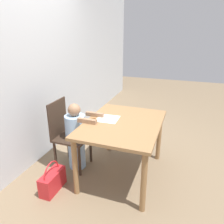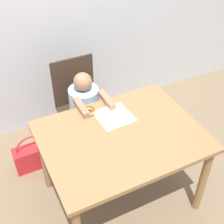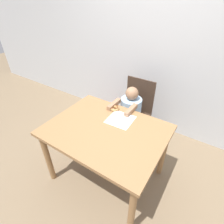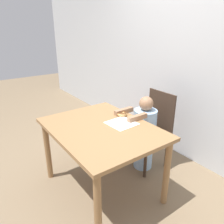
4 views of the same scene
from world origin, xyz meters
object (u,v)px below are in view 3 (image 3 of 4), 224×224
Objects in this scene: child_figure at (130,119)px; donut at (114,108)px; chair at (134,113)px; handbag at (101,122)px.

child_figure is 0.42m from donut.
child_figure is at bearing -90.00° from chair.
donut reaches higher than handbag.
donut is (-0.07, -0.41, 0.28)m from chair.
child_figure is 0.61m from handbag.
chair is at bearing 90.00° from child_figure.
child_figure reaches higher than donut.
chair is 0.50m from donut.
donut is (-0.07, -0.28, 0.30)m from child_figure.
donut is 0.83m from handbag.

